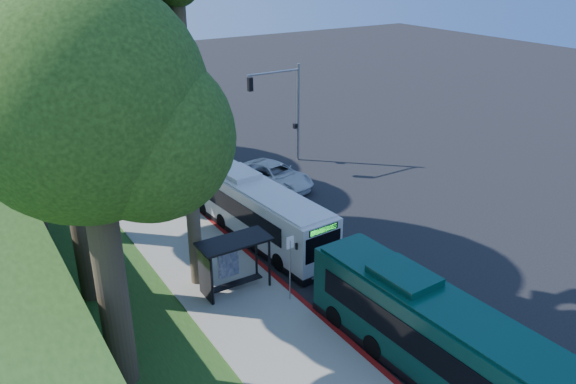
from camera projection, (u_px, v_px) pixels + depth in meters
ground at (324, 228)px, 31.02m from camera, size 140.00×140.00×0.00m
sidewalk at (203, 262)px, 27.42m from camera, size 4.50×70.00×0.12m
red_curb at (286, 287)px, 25.44m from camera, size 0.25×30.00×0.13m
grass_verge at (59, 251)px, 28.53m from camera, size 8.00×70.00×0.06m
bus_shelter at (228, 256)px, 24.53m from camera, size 3.20×1.51×2.55m
stop_sign_pole at (290, 260)px, 23.67m from camera, size 0.35×0.06×3.17m
traffic_signal_pole at (286, 102)px, 38.91m from camera, size 4.10×0.30×7.00m
palm_tree at (177, 0)px, 20.96m from camera, size 4.20×4.20×14.40m
tree_0 at (56, 36)px, 20.52m from camera, size 8.40×8.00×15.70m
tree_2 at (11, 17)px, 33.49m from camera, size 8.82×8.40×15.12m
tree_6 at (90, 115)px, 16.20m from camera, size 7.56×7.20×13.74m
white_bus at (256, 209)px, 29.48m from camera, size 3.06×10.98×3.23m
teal_bus at (437, 337)px, 19.61m from camera, size 2.93×11.50×3.40m
pickup at (275, 175)px, 36.17m from camera, size 3.67×5.93×1.53m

